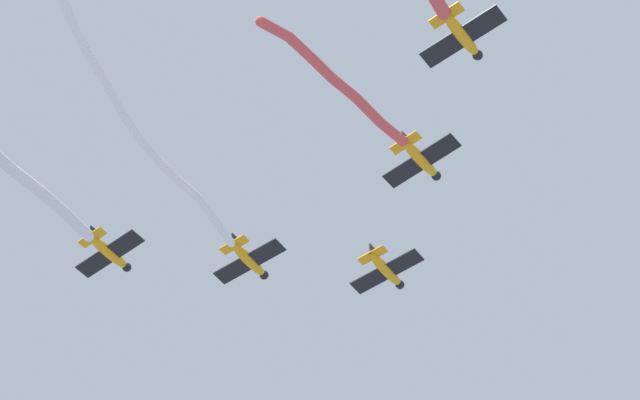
# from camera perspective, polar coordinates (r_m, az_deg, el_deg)

# --- Properties ---
(airplane_lead) EXTENTS (6.10, 4.77, 1.56)m
(airplane_lead) POSITION_cam_1_polar(r_m,az_deg,el_deg) (90.54, 3.31, -3.50)
(airplane_lead) COLOR orange
(airplane_left_wing) EXTENTS (6.08, 4.76, 1.56)m
(airplane_left_wing) POSITION_cam_1_polar(r_m,az_deg,el_deg) (89.86, -3.54, -3.00)
(airplane_left_wing) COLOR orange
(smoke_trail_left_wing) EXTENTS (15.73, 19.02, 1.40)m
(smoke_trail_left_wing) POSITION_cam_1_polar(r_m,az_deg,el_deg) (83.39, -8.77, 3.47)
(smoke_trail_left_wing) COLOR white
(airplane_right_wing) EXTENTS (6.18, 4.80, 1.56)m
(airplane_right_wing) POSITION_cam_1_polar(r_m,az_deg,el_deg) (84.24, 5.04, 2.01)
(airplane_right_wing) COLOR orange
(smoke_trail_right_wing) EXTENTS (5.12, 13.73, 2.04)m
(smoke_trail_right_wing) POSITION_cam_1_polar(r_m,az_deg,el_deg) (80.82, 0.73, 5.97)
(smoke_trail_right_wing) COLOR #DB4C4C
(airplane_slot) EXTENTS (6.15, 4.79, 1.56)m
(airplane_slot) POSITION_cam_1_polar(r_m,az_deg,el_deg) (90.26, -10.42, -2.59)
(airplane_slot) COLOR orange
(airplane_trail) EXTENTS (6.13, 4.78, 1.56)m
(airplane_trail) POSITION_cam_1_polar(r_m,az_deg,el_deg) (78.41, 7.07, 8.11)
(airplane_trail) COLOR orange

